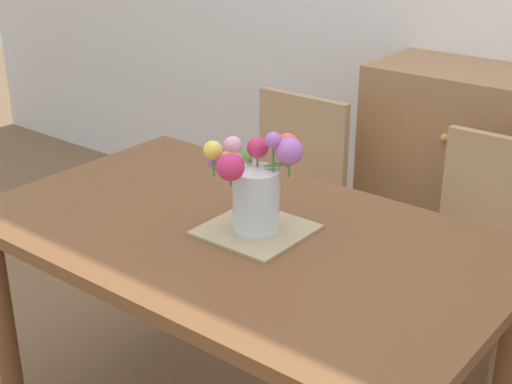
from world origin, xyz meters
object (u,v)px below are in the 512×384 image
(dining_table, at_px, (241,261))
(chair_right, at_px, (483,250))
(chair_left, at_px, (286,191))
(flower_vase, at_px, (254,180))

(dining_table, xyz_separation_m, chair_right, (0.42, 0.80, -0.16))
(chair_right, bearing_deg, chair_left, 0.00)
(chair_left, bearing_deg, flower_vase, 120.34)
(chair_right, bearing_deg, dining_table, 62.25)
(dining_table, relative_size, chair_left, 1.70)
(chair_right, relative_size, flower_vase, 3.08)
(dining_table, xyz_separation_m, chair_left, (-0.42, 0.80, -0.16))
(chair_right, xyz_separation_m, flower_vase, (-0.38, -0.78, 0.41))
(chair_left, bearing_deg, dining_table, 117.75)
(chair_right, distance_m, flower_vase, 0.96)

